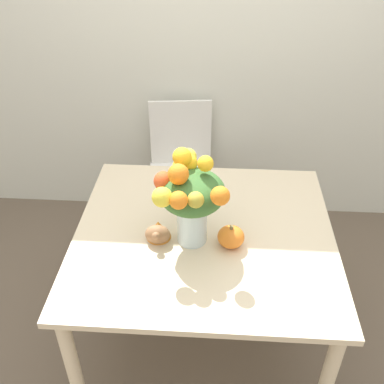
{
  "coord_description": "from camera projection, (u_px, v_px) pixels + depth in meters",
  "views": [
    {
      "loc": [
        0.04,
        -1.55,
        2.07
      ],
      "look_at": [
        -0.05,
        -0.05,
        0.99
      ],
      "focal_mm": 42.0,
      "sensor_mm": 36.0,
      "label": 1
    }
  ],
  "objects": [
    {
      "name": "dining_chair_near_window",
      "position": [
        182.0,
        170.0,
        2.95
      ],
      "size": [
        0.47,
        0.47,
        0.9
      ],
      "rotation": [
        0.0,
        0.0,
        0.11
      ],
      "color": "white",
      "rests_on": "ground_plane"
    },
    {
      "name": "flower_vase",
      "position": [
        190.0,
        195.0,
        1.86
      ],
      "size": [
        0.31,
        0.35,
        0.43
      ],
      "color": "silver",
      "rests_on": "dining_table"
    },
    {
      "name": "ground_plane",
      "position": [
        202.0,
        333.0,
        2.47
      ],
      "size": [
        12.0,
        12.0,
        0.0
      ],
      "primitive_type": "plane",
      "color": "brown"
    },
    {
      "name": "wall_back",
      "position": [
        214.0,
        20.0,
        2.63
      ],
      "size": [
        8.0,
        0.06,
        2.7
      ],
      "color": "silver",
      "rests_on": "ground_plane"
    },
    {
      "name": "turkey_figurine",
      "position": [
        158.0,
        231.0,
        1.97
      ],
      "size": [
        0.11,
        0.15,
        0.09
      ],
      "color": "#936642",
      "rests_on": "dining_table"
    },
    {
      "name": "dining_table",
      "position": [
        204.0,
        247.0,
        2.09
      ],
      "size": [
        1.17,
        1.09,
        0.73
      ],
      "color": "beige",
      "rests_on": "ground_plane"
    },
    {
      "name": "pumpkin",
      "position": [
        231.0,
        237.0,
        1.94
      ],
      "size": [
        0.12,
        0.12,
        0.11
      ],
      "color": "orange",
      "rests_on": "dining_table"
    }
  ]
}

